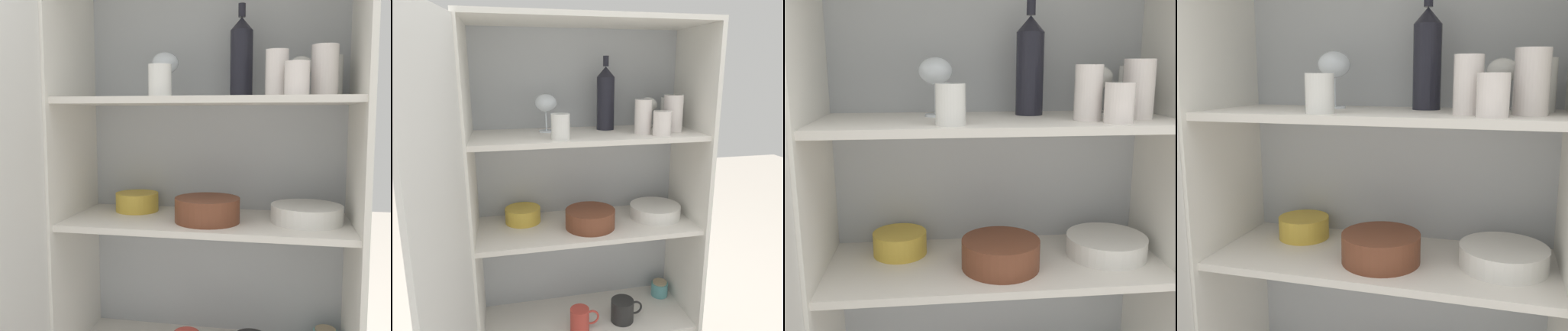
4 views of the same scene
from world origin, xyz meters
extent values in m
cube|color=#B2B7BC|center=(0.00, 0.35, 0.76)|extent=(0.92, 0.02, 1.52)
cube|color=white|center=(-0.45, 0.17, 0.76)|extent=(0.02, 0.38, 1.52)
cube|color=white|center=(0.45, 0.17, 0.76)|extent=(0.02, 0.38, 1.52)
cube|color=silver|center=(0.00, 0.17, 0.72)|extent=(0.88, 0.34, 0.02)
cube|color=silver|center=(0.00, 0.17, 1.11)|extent=(0.88, 0.34, 0.02)
cylinder|color=white|center=(0.37, 0.25, 1.18)|extent=(0.07, 0.07, 0.13)
cylinder|color=silver|center=(0.34, 0.14, 1.19)|extent=(0.08, 0.08, 0.14)
cylinder|color=silver|center=(0.21, 0.11, 1.18)|extent=(0.07, 0.07, 0.13)
cylinder|color=silver|center=(0.26, 0.06, 1.16)|extent=(0.07, 0.07, 0.09)
cylinder|color=white|center=(-0.12, 0.06, 1.16)|extent=(0.07, 0.07, 0.09)
cylinder|color=white|center=(-0.15, 0.24, 1.12)|extent=(0.06, 0.06, 0.01)
cylinder|color=white|center=(-0.15, 0.24, 1.16)|extent=(0.01, 0.01, 0.07)
ellipsoid|color=white|center=(-0.15, 0.24, 1.23)|extent=(0.09, 0.09, 0.07)
cylinder|color=white|center=(0.28, 0.25, 1.12)|extent=(0.06, 0.06, 0.01)
cylinder|color=white|center=(0.28, 0.25, 1.15)|extent=(0.01, 0.01, 0.06)
ellipsoid|color=white|center=(0.28, 0.25, 1.21)|extent=(0.08, 0.08, 0.06)
cylinder|color=black|center=(0.10, 0.25, 1.22)|extent=(0.07, 0.07, 0.21)
cone|color=black|center=(0.10, 0.25, 1.35)|extent=(0.07, 0.07, 0.04)
cylinder|color=black|center=(0.10, 0.25, 1.39)|extent=(0.02, 0.02, 0.04)
cylinder|color=white|center=(0.31, 0.19, 0.74)|extent=(0.22, 0.22, 0.01)
cylinder|color=white|center=(0.31, 0.19, 0.75)|extent=(0.22, 0.22, 0.01)
cylinder|color=white|center=(0.31, 0.19, 0.76)|extent=(0.22, 0.22, 0.01)
cylinder|color=white|center=(0.31, 0.19, 0.77)|extent=(0.22, 0.22, 0.01)
cylinder|color=white|center=(0.31, 0.19, 0.77)|extent=(0.22, 0.22, 0.01)
cylinder|color=white|center=(0.31, 0.19, 0.78)|extent=(0.22, 0.22, 0.01)
cylinder|color=brown|center=(0.01, 0.14, 0.77)|extent=(0.20, 0.20, 0.08)
torus|color=brown|center=(0.01, 0.14, 0.81)|extent=(0.20, 0.20, 0.01)
cylinder|color=gold|center=(-0.26, 0.25, 0.77)|extent=(0.15, 0.15, 0.06)
torus|color=gold|center=(-0.26, 0.25, 0.79)|extent=(0.15, 0.15, 0.01)
cylinder|color=tan|center=(0.38, 0.26, 0.36)|extent=(0.07, 0.07, 0.01)
camera|label=1|loc=(0.23, -1.23, 1.06)|focal=42.00mm
camera|label=2|loc=(-0.32, -1.27, 1.36)|focal=35.00mm
camera|label=3|loc=(-0.16, -0.95, 1.25)|focal=42.00mm
camera|label=4|loc=(0.28, -0.93, 1.20)|focal=42.00mm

